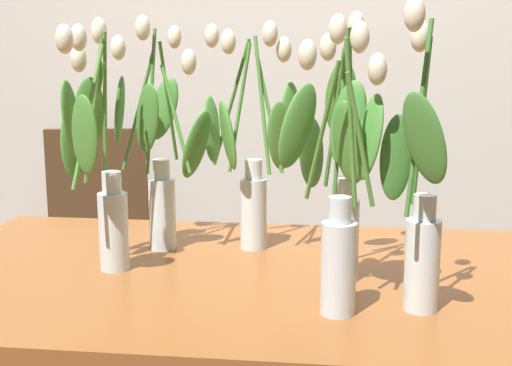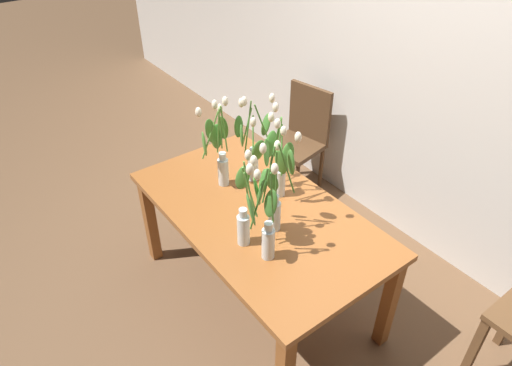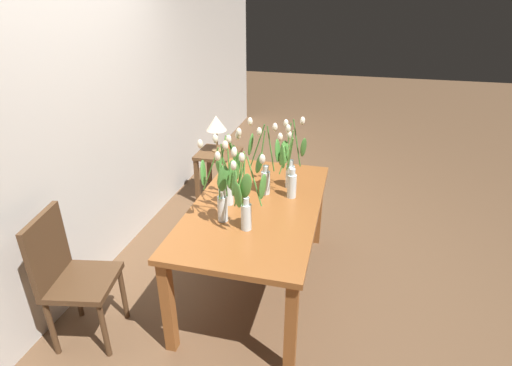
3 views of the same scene
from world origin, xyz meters
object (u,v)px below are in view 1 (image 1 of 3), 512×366
Objects in this scene: tulip_vase_0 at (160,158)px; tulip_vase_1 at (97,169)px; tulip_vase_5 at (340,181)px; tulip_vase_2 at (339,203)px; tulip_vase_3 at (252,161)px; dining_chair at (95,234)px; dining_table at (261,311)px; tulip_vase_4 at (419,217)px.

tulip_vase_1 is (-0.10, -0.18, 0.00)m from tulip_vase_0.
tulip_vase_5 is at bearing -21.61° from tulip_vase_0.
tulip_vase_3 is (-0.22, 0.38, 0.01)m from tulip_vase_2.
tulip_vase_5 is at bearing -47.90° from dining_chair.
tulip_vase_3 is at bearing 119.80° from tulip_vase_2.
tulip_vase_1 reaches higher than tulip_vase_2.
tulip_vase_2 is 0.98× the size of tulip_vase_3.
tulip_vase_0 is 1.05× the size of tulip_vase_2.
tulip_vase_5 is at bearing -4.58° from dining_table.
tulip_vase_4 is at bearing -13.96° from tulip_vase_1.
tulip_vase_3 is 0.96× the size of tulip_vase_4.
tulip_vase_0 is 0.99× the size of tulip_vase_4.
tulip_vase_4 is at bearing 2.19° from tulip_vase_2.
tulip_vase_0 is at bearing -175.71° from tulip_vase_3.
tulip_vase_4 is (0.15, 0.01, -0.03)m from tulip_vase_2.
tulip_vase_0 is 0.21m from tulip_vase_1.
tulip_vase_3 is at bearing 138.06° from tulip_vase_5.
tulip_vase_0 is 0.48m from tulip_vase_5.
tulip_vase_4 reaches higher than tulip_vase_2.
dining_table is 2.80× the size of tulip_vase_1.
tulip_vase_1 is at bearing -179.42° from tulip_vase_5.
tulip_vase_2 reaches higher than dining_chair.
dining_chair is at bearing 126.83° from dining_table.
tulip_vase_0 reaches higher than tulip_vase_1.
tulip_vase_1 is at bearing 161.84° from tulip_vase_2.
tulip_vase_5 is at bearing 130.20° from tulip_vase_4.
tulip_vase_5 is at bearing 0.58° from tulip_vase_1.
dining_chair is (-0.95, 1.05, -0.44)m from tulip_vase_5.
dining_chair is at bearing 132.10° from tulip_vase_5.
tulip_vase_4 is at bearing -48.16° from dining_chair.
tulip_vase_1 reaches higher than dining_table.
tulip_vase_5 is 0.63× the size of dining_chair.
tulip_vase_0 is 1.01× the size of tulip_vase_1.
tulip_vase_4 is (0.32, -0.19, 0.28)m from dining_table.
tulip_vase_5 is (0.17, -0.01, 0.31)m from dining_table.
tulip_vase_0 is at bearing 158.39° from tulip_vase_5.
tulip_vase_4 is 1.70m from dining_chair.
dining_table is 2.83× the size of tulip_vase_3.
dining_table is 2.74× the size of tulip_vase_5.
tulip_vase_2 is at bearing -48.70° from dining_table.
tulip_vase_5 is (0.45, -0.18, -0.01)m from tulip_vase_0.
dining_table is 0.36m from tulip_vase_5.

